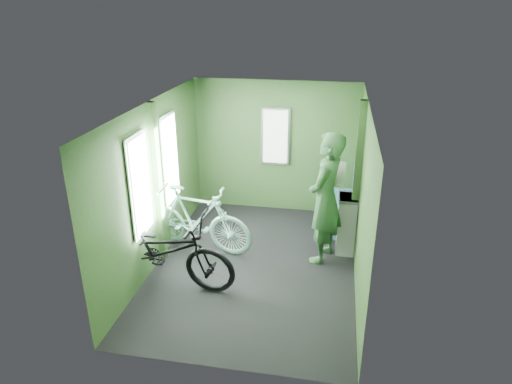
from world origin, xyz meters
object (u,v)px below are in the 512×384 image
bench_seat (339,210)px  bicycle_mint (198,250)px  passenger (325,198)px  bicycle_black (166,283)px  waste_box (346,224)px

bench_seat → bicycle_mint: bearing=-148.4°
passenger → bicycle_black: bearing=-43.9°
passenger → waste_box: size_ratio=2.14×
waste_box → bicycle_mint: bearing=-170.5°
bicycle_black → passenger: size_ratio=1.04×
bicycle_black → bicycle_mint: bicycle_black is taller
bicycle_black → waste_box: (2.35, 1.31, 0.44)m
waste_box → passenger: bearing=-140.8°
bicycle_black → bench_seat: bearing=-39.6°
bicycle_mint → bench_seat: size_ratio=1.66×
bicycle_black → bicycle_mint: size_ratio=1.14×
bicycle_mint → bicycle_black: bearing=-179.4°
waste_box → bench_seat: (-0.11, 0.80, -0.13)m
bicycle_black → waste_box: waste_box is taller
bicycle_black → bench_seat: (2.24, 2.10, 0.31)m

